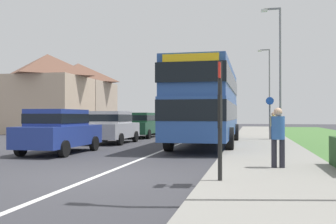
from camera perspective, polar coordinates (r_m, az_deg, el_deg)
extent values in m
plane|color=#38383D|center=(9.42, -10.74, -9.49)|extent=(120.00, 120.00, 0.00)
cube|color=silver|center=(17.03, -0.12, -5.47)|extent=(0.14, 60.00, 0.01)
cube|color=gray|center=(14.65, 14.49, -6.03)|extent=(3.20, 68.00, 0.12)
cube|color=#284C93|center=(18.32, 5.73, -0.98)|extent=(2.50, 9.98, 1.65)
cube|color=#284C93|center=(18.38, 5.73, 4.02)|extent=(2.45, 9.78, 1.55)
cube|color=black|center=(18.32, 5.73, 0.05)|extent=(2.52, 10.03, 0.76)
cube|color=black|center=(18.39, 5.73, 4.26)|extent=(2.52, 10.03, 0.72)
cube|color=gold|center=(13.57, 3.34, 7.74)|extent=(2.00, 0.08, 0.44)
cylinder|color=black|center=(21.58, 3.37, -3.10)|extent=(0.30, 1.00, 1.00)
cylinder|color=black|center=(21.34, 10.02, -3.13)|extent=(0.30, 1.00, 1.00)
cylinder|color=black|center=(15.84, 0.10, -4.04)|extent=(0.30, 1.00, 1.00)
cylinder|color=black|center=(15.51, 9.19, -4.10)|extent=(0.30, 1.00, 1.00)
cube|color=navy|center=(15.51, -15.75, -3.40)|extent=(1.74, 4.25, 0.77)
cube|color=navy|center=(15.30, -16.11, -0.81)|extent=(1.53, 2.34, 0.63)
cube|color=black|center=(15.30, -16.11, -0.93)|extent=(1.57, 2.36, 0.35)
cylinder|color=black|center=(17.09, -16.20, -4.43)|extent=(0.20, 0.60, 0.60)
cylinder|color=black|center=(16.35, -10.92, -4.62)|extent=(0.20, 0.60, 0.60)
cylinder|color=black|center=(14.83, -21.07, -5.01)|extent=(0.20, 0.60, 0.60)
cylinder|color=black|center=(13.97, -15.19, -5.31)|extent=(0.20, 0.60, 0.60)
cube|color=#B7B7BC|center=(20.47, -8.32, -2.73)|extent=(1.83, 4.04, 0.77)
cube|color=#B7B7BC|center=(20.27, -8.52, -0.78)|extent=(1.61, 2.22, 0.63)
cube|color=black|center=(20.27, -8.52, -0.87)|extent=(1.65, 2.24, 0.35)
cylinder|color=black|center=(21.98, -9.37, -3.57)|extent=(0.20, 0.60, 0.60)
cylinder|color=black|center=(21.39, -4.89, -3.66)|extent=(0.20, 0.60, 0.60)
cylinder|color=black|center=(19.68, -12.06, -3.93)|extent=(0.20, 0.60, 0.60)
cylinder|color=black|center=(19.01, -7.12, -4.05)|extent=(0.20, 0.60, 0.60)
cube|color=#19472D|center=(25.59, -4.08, -2.31)|extent=(1.84, 4.37, 0.75)
cube|color=#19472D|center=(25.36, -4.22, -0.80)|extent=(1.62, 2.40, 0.61)
cube|color=black|center=(25.36, -4.22, -0.87)|extent=(1.66, 2.43, 0.34)
cylinder|color=black|center=(27.16, -5.11, -3.00)|extent=(0.20, 0.60, 0.60)
cylinder|color=black|center=(26.68, -1.39, -3.04)|extent=(0.20, 0.60, 0.60)
cylinder|color=black|center=(24.59, -6.99, -3.25)|extent=(0.20, 0.60, 0.60)
cylinder|color=black|center=(24.05, -2.92, -3.32)|extent=(0.20, 0.60, 0.60)
cube|color=slate|center=(30.73, -1.16, -2.05)|extent=(1.82, 4.23, 0.72)
cube|color=slate|center=(30.51, -1.25, -0.83)|extent=(1.60, 2.33, 0.59)
cube|color=black|center=(30.51, -1.25, -0.89)|extent=(1.63, 2.35, 0.33)
cylinder|color=black|center=(32.22, -2.16, -2.61)|extent=(0.20, 0.60, 0.60)
cylinder|color=black|center=(31.83, 0.95, -2.64)|extent=(0.20, 0.60, 0.60)
cylinder|color=black|center=(29.69, -3.42, -2.79)|extent=(0.20, 0.60, 0.60)
cylinder|color=black|center=(29.26, -0.06, -2.82)|extent=(0.20, 0.60, 0.60)
cylinder|color=#23232D|center=(10.36, 15.50, -6.29)|extent=(0.14, 0.14, 0.85)
cylinder|color=#23232D|center=(10.37, 16.61, -6.28)|extent=(0.14, 0.14, 0.85)
cylinder|color=#2D599E|center=(10.32, 16.05, -2.28)|extent=(0.34, 0.34, 0.60)
sphere|color=tan|center=(10.31, 16.04, 0.00)|extent=(0.22, 0.22, 0.22)
cylinder|color=#23232D|center=(22.67, 15.15, -3.15)|extent=(0.14, 0.14, 0.85)
cylinder|color=#23232D|center=(22.68, 15.66, -3.15)|extent=(0.14, 0.14, 0.85)
cylinder|color=#D1C14C|center=(22.65, 15.40, -1.32)|extent=(0.34, 0.34, 0.60)
sphere|color=tan|center=(22.65, 15.40, -0.28)|extent=(0.22, 0.22, 0.22)
cylinder|color=black|center=(8.03, 7.74, -1.72)|extent=(0.09, 0.09, 2.60)
cube|color=red|center=(8.08, 7.73, 6.10)|extent=(0.04, 0.44, 0.32)
cube|color=black|center=(8.05, 7.75, 0.06)|extent=(0.06, 0.52, 0.68)
cylinder|color=slate|center=(22.43, 14.92, -1.58)|extent=(0.08, 0.08, 2.10)
cylinder|color=blue|center=(22.44, 14.91, 1.61)|extent=(0.44, 0.03, 0.44)
cylinder|color=slate|center=(23.25, 16.36, 5.43)|extent=(0.12, 0.12, 7.75)
cube|color=slate|center=(23.92, 15.22, 14.58)|extent=(0.90, 0.10, 0.10)
cube|color=silver|center=(23.89, 14.11, 14.42)|extent=(0.36, 0.20, 0.14)
cylinder|color=slate|center=(38.05, 14.86, 3.18)|extent=(0.12, 0.12, 7.85)
cube|color=slate|center=(38.48, 14.17, 8.95)|extent=(0.90, 0.10, 0.10)
cube|color=silver|center=(38.45, 13.49, 8.85)|extent=(0.36, 0.20, 0.14)
cube|color=#C1A88E|center=(33.48, -17.52, 1.00)|extent=(6.13, 5.69, 4.70)
pyramid|color=brown|center=(33.73, -17.51, 6.62)|extent=(6.13, 5.69, 1.90)
cube|color=tan|center=(38.62, -13.25, 0.79)|extent=(6.13, 5.69, 4.70)
pyramid|color=brown|center=(38.84, -13.24, 5.67)|extent=(6.13, 5.69, 1.90)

